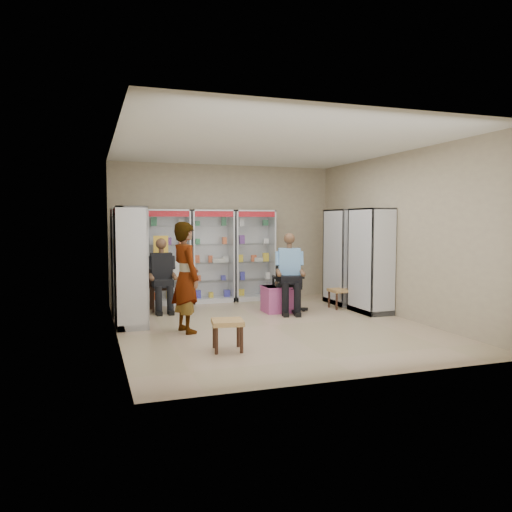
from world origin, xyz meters
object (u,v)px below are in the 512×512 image
object	(u,v)px
wooden_chair	(161,287)
office_chair	(288,283)
pink_trunk	(277,299)
cabinet_back_left	(168,257)
seated_shopkeeper	(289,275)
cabinet_left_far	(126,262)
cabinet_left_near	(130,267)
woven_stool_b	(228,335)
cabinet_back_right	(253,255)
standing_man	(186,277)
cabinet_back_mid	(212,256)
cabinet_right_near	(371,261)
woven_stool_a	(340,299)
cabinet_right_far	(343,257)

from	to	relation	value
wooden_chair	office_chair	size ratio (longest dim) A/B	0.84
office_chair	pink_trunk	world-z (taller)	office_chair
cabinet_back_left	seated_shopkeeper	size ratio (longest dim) A/B	1.40
cabinet_left_far	wooden_chair	size ratio (longest dim) A/B	2.13
cabinet_left_near	pink_trunk	size ratio (longest dim) A/B	3.83
pink_trunk	woven_stool_b	bearing A→B (deg)	-124.08
cabinet_back_right	standing_man	size ratio (longest dim) A/B	1.14
standing_man	cabinet_back_left	bearing A→B (deg)	-17.12
cabinet_back_mid	cabinet_left_far	distance (m)	2.10
pink_trunk	office_chair	bearing A→B (deg)	-4.99
office_chair	seated_shopkeeper	size ratio (longest dim) A/B	0.79
cabinet_back_right	cabinet_right_near	world-z (taller)	same
woven_stool_a	standing_man	distance (m)	3.60
woven_stool_b	standing_man	world-z (taller)	standing_man
cabinet_left_near	woven_stool_a	bearing A→B (deg)	95.61
cabinet_back_mid	pink_trunk	bearing A→B (deg)	-60.60
cabinet_left_near	seated_shopkeeper	xyz separation A→B (m)	(3.00, 0.35, -0.28)
cabinet_left_far	wooden_chair	bearing A→B (deg)	106.39
cabinet_right_near	woven_stool_b	distance (m)	3.91
cabinet_back_right	pink_trunk	size ratio (longest dim) A/B	3.83
cabinet_back_mid	woven_stool_b	distance (m)	4.23
cabinet_back_right	cabinet_back_left	bearing A→B (deg)	180.00
cabinet_back_left	cabinet_left_near	world-z (taller)	same
cabinet_back_left	cabinet_back_mid	size ratio (longest dim) A/B	1.00
cabinet_left_far	cabinet_left_near	xyz separation A→B (m)	(0.00, -1.10, 0.00)
cabinet_back_right	woven_stool_a	distance (m)	2.23
cabinet_right_far	wooden_chair	size ratio (longest dim) A/B	2.13
cabinet_back_left	cabinet_right_far	size ratio (longest dim) A/B	1.00
cabinet_right_near	woven_stool_b	bearing A→B (deg)	118.92
cabinet_back_mid	seated_shopkeeper	size ratio (longest dim) A/B	1.40
seated_shopkeeper	standing_man	world-z (taller)	standing_man
cabinet_back_left	cabinet_right_near	distance (m)	4.18
cabinet_right_near	cabinet_left_far	xyz separation A→B (m)	(-4.46, 1.30, 0.00)
pink_trunk	woven_stool_a	size ratio (longest dim) A/B	1.33
cabinet_right_near	office_chair	world-z (taller)	cabinet_right_near
cabinet_right_far	cabinet_left_near	distance (m)	4.55
cabinet_left_near	woven_stool_a	xyz separation A→B (m)	(4.13, 0.41, -0.80)
seated_shopkeeper	woven_stool_b	distance (m)	3.10
cabinet_left_far	cabinet_left_near	distance (m)	1.10
cabinet_back_right	office_chair	distance (m)	1.69
cabinet_right_near	cabinet_left_near	world-z (taller)	same
cabinet_back_right	cabinet_left_far	xyz separation A→B (m)	(-2.83, -0.93, 0.00)
pink_trunk	woven_stool_b	size ratio (longest dim) A/B	1.24
office_chair	wooden_chair	bearing A→B (deg)	174.71
office_chair	standing_man	xyz separation A→B (m)	(-2.21, -1.15, 0.31)
standing_man	woven_stool_a	bearing A→B (deg)	-85.14
cabinet_left_far	woven_stool_a	xyz separation A→B (m)	(4.13, -0.69, -0.80)
cabinet_back_left	wooden_chair	xyz separation A→B (m)	(-0.25, -0.73, -0.53)
cabinet_right_far	seated_shopkeeper	size ratio (longest dim) A/B	1.40
wooden_chair	pink_trunk	world-z (taller)	wooden_chair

